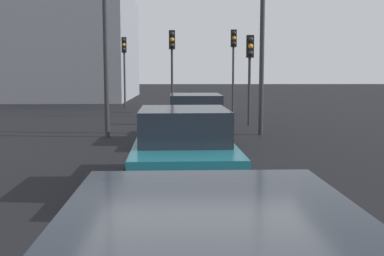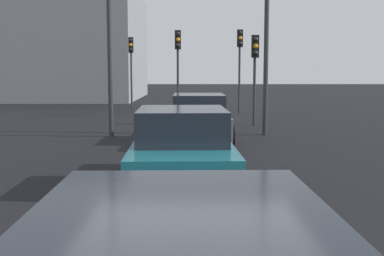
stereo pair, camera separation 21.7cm
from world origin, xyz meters
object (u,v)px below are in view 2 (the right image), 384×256
(traffic_light_far_right, at_px, (178,55))
(street_lamp_far, at_px, (267,14))
(traffic_light_far_left, at_px, (131,58))
(car_teal_second, at_px, (182,150))
(car_grey_lead, at_px, (199,118))
(street_lamp_kerbside, at_px, (109,8))
(traffic_light_near_right, at_px, (255,61))
(traffic_light_near_left, at_px, (240,54))

(traffic_light_far_right, xyz_separation_m, street_lamp_far, (-6.78, -3.21, 1.14))
(traffic_light_far_right, bearing_deg, traffic_light_far_left, -157.47)
(car_teal_second, bearing_deg, car_grey_lead, -5.32)
(car_grey_lead, xyz_separation_m, traffic_light_far_left, (13.58, 3.80, 2.29))
(car_teal_second, xyz_separation_m, traffic_light_far_right, (14.55, 0.49, 2.25))
(car_grey_lead, bearing_deg, car_teal_second, 175.79)
(street_lamp_far, bearing_deg, car_grey_lead, 121.84)
(street_lamp_kerbside, height_order, street_lamp_far, street_lamp_kerbside)
(street_lamp_kerbside, bearing_deg, car_teal_second, -160.77)
(traffic_light_far_right, distance_m, street_lamp_kerbside, 7.64)
(traffic_light_near_right, height_order, traffic_light_far_left, traffic_light_far_left)
(traffic_light_near_right, distance_m, traffic_light_far_right, 5.00)
(traffic_light_near_right, relative_size, traffic_light_far_right, 0.88)
(car_grey_lead, distance_m, car_teal_second, 6.34)
(traffic_light_near_left, height_order, traffic_light_far_left, traffic_light_near_left)
(traffic_light_near_left, height_order, street_lamp_kerbside, street_lamp_kerbside)
(street_lamp_kerbside, bearing_deg, traffic_light_far_left, 3.92)
(car_grey_lead, relative_size, street_lamp_far, 0.68)
(street_lamp_kerbside, bearing_deg, street_lamp_far, -84.92)
(traffic_light_far_left, bearing_deg, traffic_light_near_right, 30.06)
(traffic_light_near_left, bearing_deg, street_lamp_far, -6.00)
(traffic_light_far_right, relative_size, street_lamp_kerbside, 0.57)
(traffic_light_far_left, distance_m, street_lamp_kerbside, 12.69)
(car_teal_second, relative_size, street_lamp_far, 0.65)
(car_grey_lead, bearing_deg, street_lamp_far, -58.81)
(car_teal_second, relative_size, traffic_light_near_right, 1.23)
(traffic_light_near_left, bearing_deg, traffic_light_far_left, -124.44)
(traffic_light_near_left, xyz_separation_m, traffic_light_far_right, (-2.09, 3.18, -0.14))
(street_lamp_kerbside, relative_size, street_lamp_far, 1.04)
(car_grey_lead, xyz_separation_m, traffic_light_near_right, (4.41, -2.33, 1.91))
(traffic_light_near_left, xyz_separation_m, street_lamp_far, (-8.86, -0.04, 1.00))
(traffic_light_near_left, relative_size, traffic_light_near_right, 1.19)
(traffic_light_near_left, height_order, street_lamp_far, street_lamp_far)
(traffic_light_far_right, bearing_deg, car_grey_lead, 0.13)
(car_grey_lead, height_order, traffic_light_near_right, traffic_light_near_right)
(car_grey_lead, distance_m, street_lamp_kerbside, 4.70)
(car_grey_lead, distance_m, traffic_light_far_right, 8.57)
(traffic_light_near_left, relative_size, street_lamp_far, 0.63)
(traffic_light_near_left, distance_m, traffic_light_near_right, 5.91)
(traffic_light_far_left, bearing_deg, traffic_light_near_left, 58.03)
(car_grey_lead, bearing_deg, traffic_light_near_right, -28.52)
(car_grey_lead, height_order, traffic_light_far_left, traffic_light_far_left)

